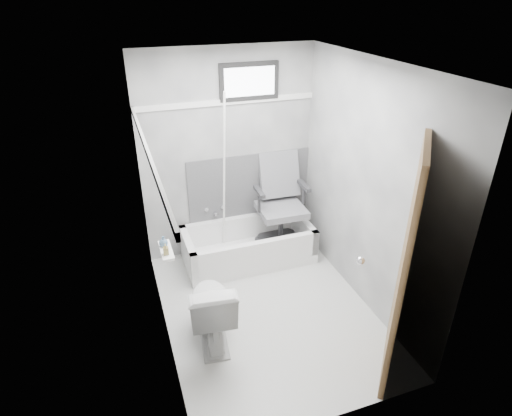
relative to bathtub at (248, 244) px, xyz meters
name	(u,v)px	position (x,y,z in m)	size (l,w,h in m)	color
floor	(267,310)	(-0.11, -0.93, -0.21)	(2.60, 2.60, 0.00)	white
ceiling	(271,64)	(-0.11, -0.93, 2.19)	(2.60, 2.60, 0.00)	silver
wall_back	(229,156)	(-0.11, 0.37, 0.99)	(2.00, 0.02, 2.40)	slate
wall_front	(342,294)	(-0.11, -2.23, 0.99)	(2.00, 0.02, 2.40)	slate
wall_left	(155,224)	(-1.11, -0.93, 0.99)	(0.02, 2.60, 2.40)	slate
wall_right	(367,189)	(0.89, -0.93, 0.99)	(0.02, 2.60, 2.40)	slate
bathtub	(248,244)	(0.00, 0.00, 0.00)	(1.50, 0.70, 0.42)	white
office_chair	(281,204)	(0.43, 0.04, 0.45)	(0.63, 0.63, 1.08)	slate
toilet	(211,309)	(-0.73, -1.13, 0.15)	(0.41, 0.73, 0.72)	silver
door	(458,286)	(0.87, -2.21, 0.79)	(0.78, 0.78, 2.00)	brown
window	(249,81)	(0.14, 0.36, 1.81)	(0.66, 0.04, 0.40)	black
backerboard	(250,185)	(0.14, 0.36, 0.59)	(1.50, 0.02, 0.78)	#4C4C4F
trim_back	(227,102)	(-0.11, 0.36, 1.61)	(2.00, 0.02, 0.06)	white
trim_left	(147,152)	(-1.09, -0.93, 1.61)	(0.02, 2.60, 0.06)	white
pole	(224,177)	(-0.23, 0.13, 0.84)	(0.02, 0.02, 1.95)	white
shelf	(166,250)	(-1.04, -0.89, 0.69)	(0.10, 0.32, 0.03)	white
soap_bottle_a	(166,249)	(-1.05, -0.97, 0.76)	(0.04, 0.04, 0.10)	olive
soap_bottle_b	(163,241)	(-1.05, -0.83, 0.75)	(0.08, 0.08, 0.10)	#476683
faucet	(215,210)	(-0.31, 0.34, 0.34)	(0.26, 0.10, 0.16)	silver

